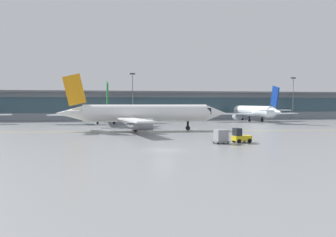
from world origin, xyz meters
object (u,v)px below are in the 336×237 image
apron_light_mast_1 (133,94)px  gate_airplane_1 (106,112)px  gate_airplane_2 (254,111)px  baggage_tug (240,136)px  cargo_dolly_lead (221,136)px  taxiing_regional_jet (143,114)px  apron_light_mast_2 (293,96)px

apron_light_mast_1 → gate_airplane_1: bearing=-114.8°
gate_airplane_2 → apron_light_mast_1: bearing=65.0°
baggage_tug → cargo_dolly_lead: bearing=-180.0°
taxiing_regional_jet → cargo_dolly_lead: 25.30m
baggage_tug → apron_light_mast_2: (46.97, 66.25, 7.19)m
baggage_tug → apron_light_mast_1: apron_light_mast_1 is taller
apron_light_mast_2 → taxiing_regional_jet: bearing=-143.7°
apron_light_mast_1 → apron_light_mast_2: apron_light_mast_1 is taller
gate_airplane_1 → apron_light_mast_2: apron_light_mast_2 is taller
cargo_dolly_lead → apron_light_mast_2: bearing=44.2°
gate_airplane_2 → baggage_tug: (-25.21, -51.24, -2.20)m
gate_airplane_2 → cargo_dolly_lead: size_ratio=13.39×
gate_airplane_1 → gate_airplane_2: 44.59m
gate_airplane_2 → baggage_tug: 57.14m
cargo_dolly_lead → gate_airplane_2: bearing=52.4°
baggage_tug → apron_light_mast_2: size_ratio=0.19×
baggage_tug → apron_light_mast_2: 81.53m
taxiing_regional_jet → apron_light_mast_1: (0.97, 43.02, 4.94)m
gate_airplane_1 → baggage_tug: 51.35m
gate_airplane_1 → baggage_tug: size_ratio=11.63×
gate_airplane_1 → apron_light_mast_1: apron_light_mast_1 is taller
gate_airplane_1 → taxiing_regional_jet: size_ratio=0.93×
gate_airplane_2 → cargo_dolly_lead: (-28.29, -51.72, -2.04)m
gate_airplane_1 → cargo_dolly_lead: gate_airplane_1 is taller
baggage_tug → apron_light_mast_1: bearing=90.1°
taxiing_regional_jet → apron_light_mast_1: 43.31m
gate_airplane_1 → apron_light_mast_1: size_ratio=2.10×
gate_airplane_1 → apron_light_mast_2: size_ratio=2.19×
gate_airplane_1 → taxiing_regional_jet: 25.50m
apron_light_mast_2 → baggage_tug: bearing=-125.3°
taxiing_regional_jet → baggage_tug: size_ratio=12.54×
taxiing_regional_jet → apron_light_mast_2: (58.51, 43.02, 4.62)m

